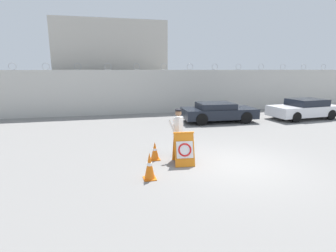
{
  "coord_description": "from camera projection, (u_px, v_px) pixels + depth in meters",
  "views": [
    {
      "loc": [
        -4.26,
        -7.55,
        3.17
      ],
      "look_at": [
        -2.01,
        1.66,
        1.09
      ],
      "focal_mm": 28.0,
      "sensor_mm": 36.0,
      "label": 1
    }
  ],
  "objects": [
    {
      "name": "perimeter_wall",
      "position": [
        164.0,
        91.0,
        19.08
      ],
      "size": [
        36.0,
        0.3,
        3.55
      ],
      "color": "beige",
      "rests_on": "ground_plane"
    },
    {
      "name": "building_block",
      "position": [
        111.0,
        66.0,
        23.42
      ],
      "size": [
        8.57,
        7.83,
        6.8
      ],
      "color": "#B2ADA3",
      "rests_on": "ground_plane"
    },
    {
      "name": "traffic_cone_near",
      "position": [
        150.0,
        166.0,
        7.61
      ],
      "size": [
        0.36,
        0.36,
        0.81
      ],
      "color": "orange",
      "rests_on": "ground_plane"
    },
    {
      "name": "ground_plane",
      "position": [
        238.0,
        165.0,
        8.83
      ],
      "size": [
        90.0,
        90.0,
        0.0
      ],
      "primitive_type": "plane",
      "color": "gray"
    },
    {
      "name": "barricade_sign",
      "position": [
        184.0,
        148.0,
        8.81
      ],
      "size": [
        0.74,
        0.83,
        1.11
      ],
      "rotation": [
        0.0,
        0.0,
        -0.1
      ],
      "color": "orange",
      "rests_on": "ground_plane"
    },
    {
      "name": "parked_car_far_side",
      "position": [
        304.0,
        109.0,
        16.88
      ],
      "size": [
        4.6,
        2.23,
        1.27
      ],
      "rotation": [
        0.0,
        0.0,
        3.22
      ],
      "color": "black",
      "rests_on": "ground_plane"
    },
    {
      "name": "security_guard",
      "position": [
        178.0,
        131.0,
        9.46
      ],
      "size": [
        0.62,
        0.54,
        1.76
      ],
      "rotation": [
        0.0,
        0.0,
        -2.24
      ],
      "color": "black",
      "rests_on": "ground_plane"
    },
    {
      "name": "traffic_cone_mid",
      "position": [
        155.0,
        151.0,
        9.27
      ],
      "size": [
        0.34,
        0.34,
        0.66
      ],
      "color": "orange",
      "rests_on": "ground_plane"
    },
    {
      "name": "parked_car_rear_sedan",
      "position": [
        218.0,
        112.0,
        15.93
      ],
      "size": [
        4.49,
        2.17,
        1.16
      ],
      "rotation": [
        0.0,
        0.0,
        -0.05
      ],
      "color": "black",
      "rests_on": "ground_plane"
    }
  ]
}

